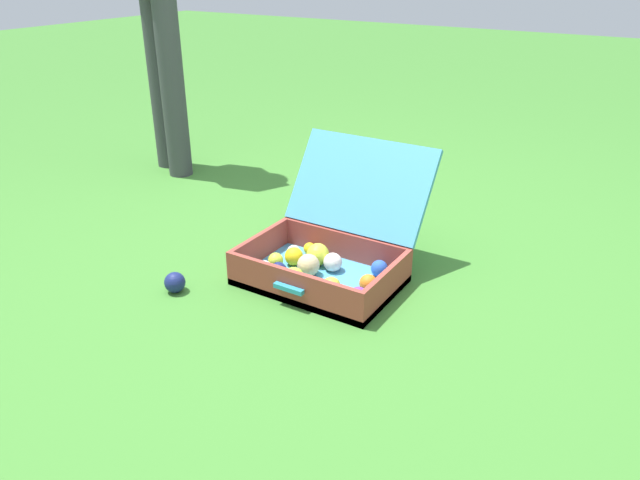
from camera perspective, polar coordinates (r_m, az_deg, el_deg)
ground_plane at (r=2.18m, az=-2.07°, el=-3.60°), size 16.00×16.00×0.00m
open_suitcase at (r=2.16m, az=0.85°, el=-1.01°), size 0.54×0.60×0.43m
stray_ball_on_grass at (r=2.14m, az=-13.48°, el=-3.89°), size 0.07×0.07×0.07m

